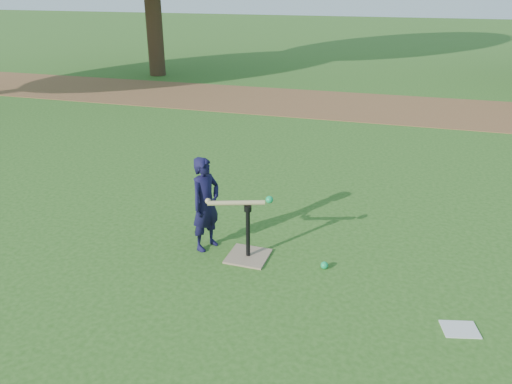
# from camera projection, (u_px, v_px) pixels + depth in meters

# --- Properties ---
(ground) EXTENTS (80.00, 80.00, 0.00)m
(ground) POSITION_uv_depth(u_px,v_px,m) (233.00, 255.00, 5.49)
(ground) COLOR #285116
(ground) RESTS_ON ground
(dirt_strip) EXTENTS (24.00, 3.00, 0.01)m
(dirt_strip) POSITION_uv_depth(u_px,v_px,m) (334.00, 104.00, 12.09)
(dirt_strip) COLOR brown
(dirt_strip) RESTS_ON ground
(child) EXTENTS (0.38, 0.46, 1.07)m
(child) POSITION_uv_depth(u_px,v_px,m) (206.00, 204.00, 5.44)
(child) COLOR black
(child) RESTS_ON ground
(wiffle_ball_ground) EXTENTS (0.08, 0.08, 0.08)m
(wiffle_ball_ground) POSITION_uv_depth(u_px,v_px,m) (324.00, 265.00, 5.21)
(wiffle_ball_ground) COLOR #0D994F
(wiffle_ball_ground) RESTS_ON ground
(clipboard) EXTENTS (0.35, 0.29, 0.01)m
(clipboard) POSITION_uv_depth(u_px,v_px,m) (460.00, 329.00, 4.31)
(clipboard) COLOR silver
(clipboard) RESTS_ON ground
(batting_tee) EXTENTS (0.44, 0.44, 0.61)m
(batting_tee) POSITION_uv_depth(u_px,v_px,m) (248.00, 248.00, 5.40)
(batting_tee) COLOR #90755B
(batting_tee) RESTS_ON ground
(swing_action) EXTENTS (0.71, 0.25, 0.12)m
(swing_action) POSITION_uv_depth(u_px,v_px,m) (240.00, 202.00, 5.20)
(swing_action) COLOR tan
(swing_action) RESTS_ON ground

